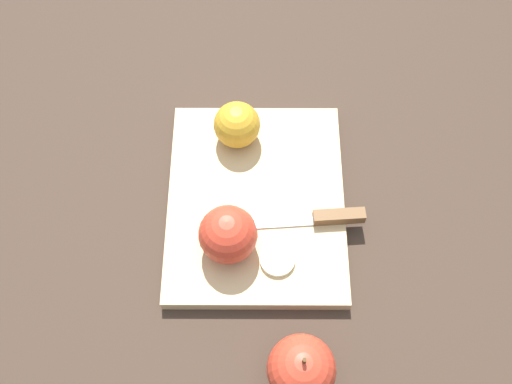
{
  "coord_description": "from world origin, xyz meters",
  "views": [
    {
      "loc": [
        0.4,
        0.04,
        0.81
      ],
      "look_at": [
        0.0,
        0.0,
        0.04
      ],
      "focal_mm": 42.0,
      "sensor_mm": 36.0,
      "label": 1
    }
  ],
  "objects_px": {
    "knife": "(330,217)",
    "apple_whole": "(301,369)",
    "apple_half_left": "(237,125)",
    "apple_half_right": "(228,235)"
  },
  "relations": [
    {
      "from": "apple_whole",
      "to": "apple_half_left",
      "type": "bearing_deg",
      "value": -161.57
    },
    {
      "from": "apple_whole",
      "to": "apple_half_right",
      "type": "bearing_deg",
      "value": -146.51
    },
    {
      "from": "knife",
      "to": "apple_half_right",
      "type": "bearing_deg",
      "value": 12.31
    },
    {
      "from": "knife",
      "to": "apple_whole",
      "type": "bearing_deg",
      "value": 73.23
    },
    {
      "from": "apple_half_left",
      "to": "knife",
      "type": "bearing_deg",
      "value": -107.59
    },
    {
      "from": "knife",
      "to": "apple_whole",
      "type": "height_order",
      "value": "apple_whole"
    },
    {
      "from": "knife",
      "to": "apple_whole",
      "type": "distance_m",
      "value": 0.22
    },
    {
      "from": "knife",
      "to": "apple_half_left",
      "type": "bearing_deg",
      "value": -49.94
    },
    {
      "from": "apple_half_left",
      "to": "apple_half_right",
      "type": "distance_m",
      "value": 0.18
    },
    {
      "from": "apple_half_left",
      "to": "knife",
      "type": "xyz_separation_m",
      "value": [
        0.13,
        0.15,
        -0.03
      ]
    }
  ]
}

